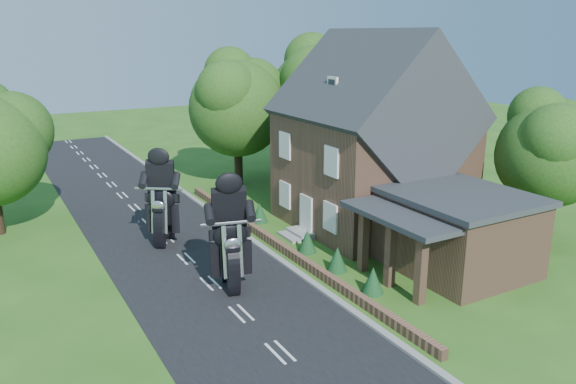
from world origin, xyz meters
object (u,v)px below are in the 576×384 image
garden_wall (279,245)px  house (372,144)px  motorcycle_lead (231,272)px  motorcycle_follow (164,230)px  annex (455,231)px

garden_wall → house: (6.19, 1.00, 4.14)m
garden_wall → motorcycle_lead: 4.77m
motorcycle_follow → motorcycle_lead: bearing=131.7°
house → motorcycle_lead: 11.27m
motorcycle_lead → motorcycle_follow: bearing=-68.6°
garden_wall → annex: size_ratio=3.12×
motorcycle_lead → motorcycle_follow: size_ratio=1.01×
garden_wall → motorcycle_follow: motorcycle_follow is taller
house → motorcycle_lead: size_ratio=6.51×
garden_wall → house: house is taller
motorcycle_lead → motorcycle_follow: 6.29m
house → motorcycle_follow: 11.57m
house → annex: size_ratio=1.45×
house → annex: house is taller
motorcycle_lead → motorcycle_follow: motorcycle_lead is taller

